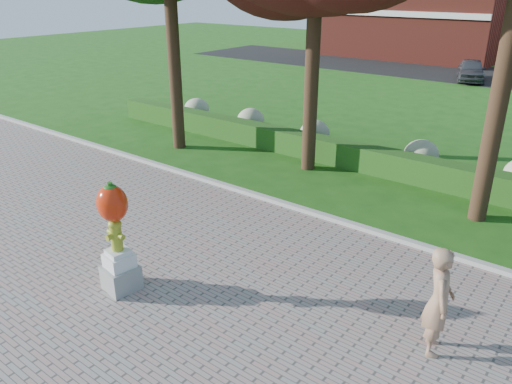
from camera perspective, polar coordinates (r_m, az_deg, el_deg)
ground at (r=11.07m, az=-2.10°, el=-7.96°), size 100.00×100.00×0.00m
walkway at (r=8.97m, az=-19.58°, el=-17.80°), size 40.00×14.00×0.04m
curb at (r=13.20m, az=6.28°, el=-2.36°), size 40.00×0.18×0.15m
lawn_hedge at (r=16.39m, az=13.80°, el=3.44°), size 24.00×0.70×0.80m
hydrangea_row at (r=17.02m, az=17.02°, el=4.35°), size 20.10×1.10×0.99m
building_left at (r=44.35m, az=17.53°, el=19.11°), size 14.00×8.00×7.00m
hydrant_sculpture at (r=9.88m, az=-15.71°, el=-4.71°), size 0.70×0.70×2.27m
woman at (r=8.63m, az=20.17°, el=-11.63°), size 0.69×0.81×1.90m
parked_car at (r=34.24m, az=23.37°, el=12.69°), size 2.67×4.11×1.30m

